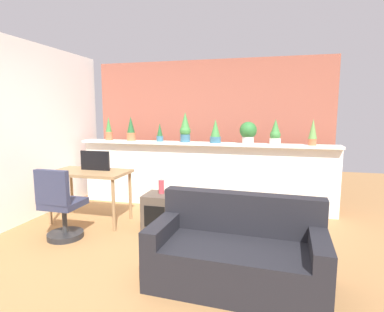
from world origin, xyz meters
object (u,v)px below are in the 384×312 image
(potted_plant_3, at_px, (185,128))
(side_cube_shelf, at_px, (160,212))
(potted_plant_5, at_px, (248,132))
(potted_plant_4, at_px, (215,132))
(potted_plant_0, at_px, (109,130))
(potted_plant_6, at_px, (275,133))
(potted_plant_2, at_px, (160,133))
(couch, at_px, (237,254))
(desk, at_px, (90,177))
(potted_plant_7, at_px, (313,132))
(tv_monitor, at_px, (95,161))
(office_chair, at_px, (61,210))
(vase_on_shelf, at_px, (161,187))
(potted_plant_1, at_px, (131,130))

(potted_plant_3, height_order, side_cube_shelf, potted_plant_3)
(potted_plant_3, distance_m, potted_plant_5, 1.02)
(potted_plant_4, bearing_deg, potted_plant_0, 179.79)
(potted_plant_3, height_order, potted_plant_6, potted_plant_3)
(potted_plant_2, bearing_deg, couch, -54.26)
(side_cube_shelf, bearing_deg, potted_plant_0, 140.91)
(potted_plant_3, distance_m, desk, 1.66)
(potted_plant_5, relative_size, potted_plant_7, 0.87)
(side_cube_shelf, bearing_deg, tv_monitor, 172.06)
(potted_plant_5, xyz_separation_m, office_chair, (-2.14, -1.69, -0.89))
(vase_on_shelf, bearing_deg, potted_plant_6, 36.27)
(potted_plant_4, relative_size, potted_plant_7, 0.96)
(potted_plant_0, relative_size, potted_plant_2, 1.35)
(side_cube_shelf, xyz_separation_m, vase_on_shelf, (0.01, 0.05, 0.34))
(potted_plant_2, relative_size, office_chair, 0.34)
(potted_plant_5, relative_size, office_chair, 0.38)
(potted_plant_3, relative_size, side_cube_shelf, 0.97)
(potted_plant_7, bearing_deg, potted_plant_4, 179.66)
(potted_plant_3, bearing_deg, side_cube_shelf, -92.74)
(potted_plant_0, distance_m, potted_plant_5, 2.40)
(desk, bearing_deg, vase_on_shelf, -0.88)
(potted_plant_0, distance_m, potted_plant_4, 1.89)
(potted_plant_6, relative_size, vase_on_shelf, 2.14)
(potted_plant_1, relative_size, desk, 0.38)
(potted_plant_2, bearing_deg, potted_plant_0, -179.80)
(potted_plant_1, distance_m, potted_plant_5, 2.00)
(potted_plant_0, bearing_deg, potted_plant_6, 0.75)
(tv_monitor, distance_m, couch, 2.57)
(office_chair, distance_m, vase_on_shelf, 1.28)
(potted_plant_1, xyz_separation_m, potted_plant_3, (0.98, -0.03, 0.04))
(potted_plant_3, bearing_deg, potted_plant_5, 0.12)
(potted_plant_4, bearing_deg, potted_plant_5, 0.58)
(potted_plant_7, bearing_deg, potted_plant_6, 174.41)
(potted_plant_6, distance_m, tv_monitor, 2.72)
(potted_plant_2, height_order, potted_plant_3, potted_plant_3)
(potted_plant_1, xyz_separation_m, desk, (-0.15, -1.05, -0.62))
(potted_plant_4, relative_size, vase_on_shelf, 2.10)
(potted_plant_1, xyz_separation_m, potted_plant_4, (1.48, -0.04, -0.01))
(potted_plant_6, bearing_deg, vase_on_shelf, -143.73)
(potted_plant_6, distance_m, office_chair, 3.20)
(potted_plant_1, height_order, tv_monitor, potted_plant_1)
(potted_plant_0, relative_size, vase_on_shelf, 2.29)
(potted_plant_6, distance_m, vase_on_shelf, 1.94)
(potted_plant_5, height_order, potted_plant_7, potted_plant_7)
(side_cube_shelf, xyz_separation_m, couch, (1.15, -1.06, 0.03))
(potted_plant_2, bearing_deg, vase_on_shelf, -68.91)
(potted_plant_0, xyz_separation_m, potted_plant_1, (0.41, 0.03, 0.00))
(potted_plant_5, height_order, side_cube_shelf, potted_plant_5)
(potted_plant_6, xyz_separation_m, office_chair, (-2.55, -1.73, -0.88))
(potted_plant_1, distance_m, potted_plant_7, 2.94)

